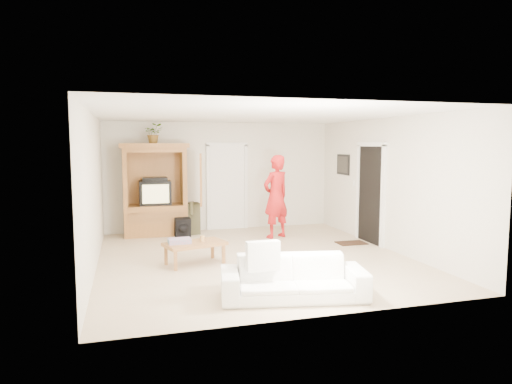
% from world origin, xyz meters
% --- Properties ---
extents(floor, '(6.00, 6.00, 0.00)m').
position_xyz_m(floor, '(0.00, 0.00, 0.00)').
color(floor, tan).
rests_on(floor, ground).
extents(ceiling, '(6.00, 6.00, 0.00)m').
position_xyz_m(ceiling, '(0.00, 0.00, 2.60)').
color(ceiling, white).
rests_on(ceiling, floor).
extents(wall_back, '(5.50, 0.00, 5.50)m').
position_xyz_m(wall_back, '(0.00, 3.00, 1.30)').
color(wall_back, silver).
rests_on(wall_back, floor).
extents(wall_front, '(5.50, 0.00, 5.50)m').
position_xyz_m(wall_front, '(0.00, -3.00, 1.30)').
color(wall_front, silver).
rests_on(wall_front, floor).
extents(wall_left, '(0.00, 6.00, 6.00)m').
position_xyz_m(wall_left, '(-2.75, 0.00, 1.30)').
color(wall_left, silver).
rests_on(wall_left, floor).
extents(wall_right, '(0.00, 6.00, 6.00)m').
position_xyz_m(wall_right, '(2.75, 0.00, 1.30)').
color(wall_right, silver).
rests_on(wall_right, floor).
extents(armoire, '(1.82, 1.14, 2.10)m').
position_xyz_m(armoire, '(-1.58, 2.66, 0.91)').
color(armoire, '#96592E').
rests_on(armoire, floor).
extents(door_back, '(0.85, 0.05, 2.04)m').
position_xyz_m(door_back, '(0.15, 2.97, 1.02)').
color(door_back, white).
rests_on(door_back, floor).
extents(doorway_right, '(0.05, 0.90, 2.04)m').
position_xyz_m(doorway_right, '(2.73, 0.60, 1.02)').
color(doorway_right, black).
rests_on(doorway_right, floor).
extents(framed_picture, '(0.03, 0.60, 0.48)m').
position_xyz_m(framed_picture, '(2.73, 1.90, 1.60)').
color(framed_picture, black).
rests_on(framed_picture, wall_right).
extents(doormat, '(0.60, 0.40, 0.02)m').
position_xyz_m(doormat, '(2.30, 0.60, 0.01)').
color(doormat, '#382316').
rests_on(doormat, floor).
extents(plant, '(0.40, 0.34, 0.44)m').
position_xyz_m(plant, '(-1.60, 2.63, 2.32)').
color(plant, '#4C7238').
rests_on(plant, armoire).
extents(man, '(0.79, 0.67, 1.85)m').
position_xyz_m(man, '(0.96, 1.63, 0.92)').
color(man, red).
rests_on(man, floor).
extents(sofa, '(2.06, 1.11, 0.57)m').
position_xyz_m(sofa, '(-0.09, -2.28, 0.28)').
color(sofa, white).
rests_on(sofa, floor).
extents(coffee_table, '(1.15, 0.83, 0.38)m').
position_xyz_m(coffee_table, '(-1.11, -0.14, 0.33)').
color(coffee_table, '#A27338').
rests_on(coffee_table, floor).
extents(towel, '(0.39, 0.29, 0.08)m').
position_xyz_m(towel, '(-1.37, -0.14, 0.42)').
color(towel, '#E34B6F').
rests_on(towel, coffee_table).
extents(candle, '(0.08, 0.08, 0.10)m').
position_xyz_m(candle, '(-0.97, -0.09, 0.43)').
color(candle, tan).
rests_on(candle, coffee_table).
extents(backpack_black, '(0.36, 0.23, 0.42)m').
position_xyz_m(backpack_black, '(-1.04, 2.23, 0.21)').
color(backpack_black, black).
rests_on(backpack_black, floor).
extents(backpack_olive, '(0.40, 0.31, 0.73)m').
position_xyz_m(backpack_olive, '(-0.81, 2.54, 0.36)').
color(backpack_olive, '#47442B').
rests_on(backpack_olive, floor).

